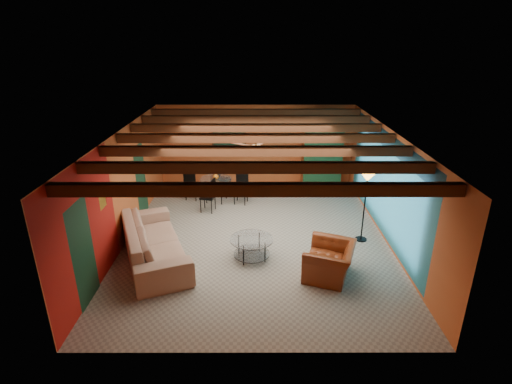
{
  "coord_description": "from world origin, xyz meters",
  "views": [
    {
      "loc": [
        -0.01,
        -9.03,
        4.81
      ],
      "look_at": [
        0.0,
        0.2,
        1.15
      ],
      "focal_mm": 27.83,
      "sensor_mm": 36.0,
      "label": 1
    }
  ],
  "objects_px": {
    "armoire": "(322,155)",
    "dining_table": "(216,186)",
    "sofa": "(154,241)",
    "vase": "(215,167)",
    "potted_plant": "(324,115)",
    "floor_lamp": "(364,207)",
    "armchair": "(330,261)",
    "coffee_table": "(252,248)"
  },
  "relations": [
    {
      "from": "sofa",
      "to": "coffee_table",
      "type": "relative_size",
      "value": 3.03
    },
    {
      "from": "sofa",
      "to": "armchair",
      "type": "relative_size",
      "value": 2.7
    },
    {
      "from": "coffee_table",
      "to": "vase",
      "type": "distance_m",
      "value": 3.69
    },
    {
      "from": "sofa",
      "to": "potted_plant",
      "type": "xyz_separation_m",
      "value": [
        4.53,
        4.76,
        1.99
      ]
    },
    {
      "from": "sofa",
      "to": "dining_table",
      "type": "relative_size",
      "value": 1.55
    },
    {
      "from": "armchair",
      "to": "vase",
      "type": "bearing_deg",
      "value": -126.17
    },
    {
      "from": "sofa",
      "to": "armchair",
      "type": "bearing_deg",
      "value": -122.41
    },
    {
      "from": "coffee_table",
      "to": "potted_plant",
      "type": "distance_m",
      "value": 5.71
    },
    {
      "from": "armchair",
      "to": "armoire",
      "type": "height_order",
      "value": "armoire"
    },
    {
      "from": "dining_table",
      "to": "armoire",
      "type": "relative_size",
      "value": 0.89
    },
    {
      "from": "floor_lamp",
      "to": "armchair",
      "type": "bearing_deg",
      "value": -124.32
    },
    {
      "from": "armchair",
      "to": "dining_table",
      "type": "xyz_separation_m",
      "value": [
        -2.78,
        4.13,
        0.14
      ]
    },
    {
      "from": "potted_plant",
      "to": "vase",
      "type": "relative_size",
      "value": 2.55
    },
    {
      "from": "sofa",
      "to": "armchair",
      "type": "xyz_separation_m",
      "value": [
        3.88,
        -0.71,
        -0.08
      ]
    },
    {
      "from": "sofa",
      "to": "dining_table",
      "type": "distance_m",
      "value": 3.59
    },
    {
      "from": "armoire",
      "to": "vase",
      "type": "bearing_deg",
      "value": -164.68
    },
    {
      "from": "coffee_table",
      "to": "potted_plant",
      "type": "relative_size",
      "value": 2.09
    },
    {
      "from": "armoire",
      "to": "potted_plant",
      "type": "xyz_separation_m",
      "value": [
        0.0,
        0.0,
        1.33
      ]
    },
    {
      "from": "sofa",
      "to": "vase",
      "type": "relative_size",
      "value": 16.13
    },
    {
      "from": "sofa",
      "to": "potted_plant",
      "type": "distance_m",
      "value": 6.86
    },
    {
      "from": "coffee_table",
      "to": "sofa",
      "type": "bearing_deg",
      "value": -179.69
    },
    {
      "from": "coffee_table",
      "to": "floor_lamp",
      "type": "height_order",
      "value": "floor_lamp"
    },
    {
      "from": "armchair",
      "to": "dining_table",
      "type": "relative_size",
      "value": 0.57
    },
    {
      "from": "armchair",
      "to": "armoire",
      "type": "bearing_deg",
      "value": -166.79
    },
    {
      "from": "sofa",
      "to": "floor_lamp",
      "type": "xyz_separation_m",
      "value": [
        4.98,
        0.89,
        0.46
      ]
    },
    {
      "from": "coffee_table",
      "to": "dining_table",
      "type": "xyz_separation_m",
      "value": [
        -1.12,
        3.41,
        0.25
      ]
    },
    {
      "from": "armoire",
      "to": "sofa",
      "type": "bearing_deg",
      "value": -139.63
    },
    {
      "from": "armchair",
      "to": "dining_table",
      "type": "bearing_deg",
      "value": -126.17
    },
    {
      "from": "floor_lamp",
      "to": "potted_plant",
      "type": "height_order",
      "value": "potted_plant"
    },
    {
      "from": "sofa",
      "to": "floor_lamp",
      "type": "bearing_deg",
      "value": -101.87
    },
    {
      "from": "armchair",
      "to": "coffee_table",
      "type": "xyz_separation_m",
      "value": [
        -1.66,
        0.73,
        -0.11
      ]
    },
    {
      "from": "armoire",
      "to": "floor_lamp",
      "type": "relative_size",
      "value": 1.21
    },
    {
      "from": "dining_table",
      "to": "potted_plant",
      "type": "distance_m",
      "value": 4.15
    },
    {
      "from": "sofa",
      "to": "vase",
      "type": "height_order",
      "value": "vase"
    },
    {
      "from": "armoire",
      "to": "vase",
      "type": "relative_size",
      "value": 11.73
    },
    {
      "from": "sofa",
      "to": "armoire",
      "type": "bearing_deg",
      "value": -65.57
    },
    {
      "from": "armoire",
      "to": "dining_table",
      "type": "bearing_deg",
      "value": -164.68
    },
    {
      "from": "armchair",
      "to": "armoire",
      "type": "distance_m",
      "value": 5.56
    },
    {
      "from": "floor_lamp",
      "to": "potted_plant",
      "type": "distance_m",
      "value": 4.18
    },
    {
      "from": "coffee_table",
      "to": "potted_plant",
      "type": "height_order",
      "value": "potted_plant"
    },
    {
      "from": "armoire",
      "to": "potted_plant",
      "type": "height_order",
      "value": "potted_plant"
    },
    {
      "from": "armchair",
      "to": "potted_plant",
      "type": "height_order",
      "value": "potted_plant"
    }
  ]
}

